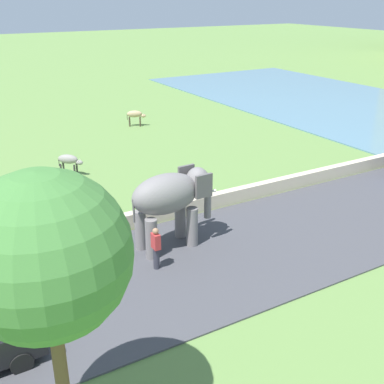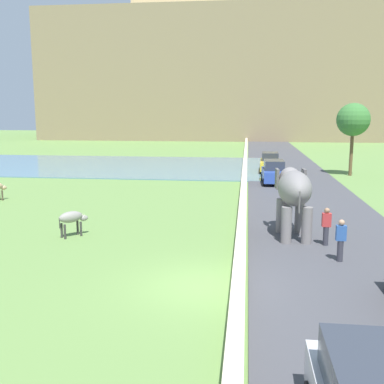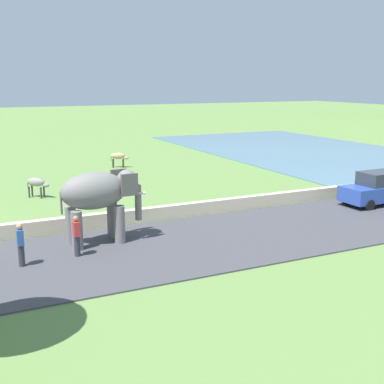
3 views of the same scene
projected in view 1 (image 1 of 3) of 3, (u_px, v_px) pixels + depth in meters
name	position (u px, v px, depth m)	size (l,w,h in m)	color
barrier_wall	(348.00, 169.00, 25.61)	(0.40, 110.00, 0.68)	beige
lake	(322.00, 99.00, 43.91)	(36.00, 18.00, 0.08)	slate
elephant	(171.00, 198.00, 17.69)	(1.55, 3.50, 2.99)	slate
person_beside_elephant	(156.00, 248.00, 16.56)	(0.36, 0.22, 1.63)	#33333D
person_trailing	(102.00, 266.00, 15.47)	(0.36, 0.22, 1.63)	#33333D
cow_grey	(69.00, 160.00, 25.38)	(1.17, 1.26, 1.15)	gray
cow_tan	(135.00, 115.00, 34.92)	(0.92, 1.39, 1.15)	tan
tree_near	(46.00, 256.00, 8.60)	(3.19, 3.19, 6.25)	brown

